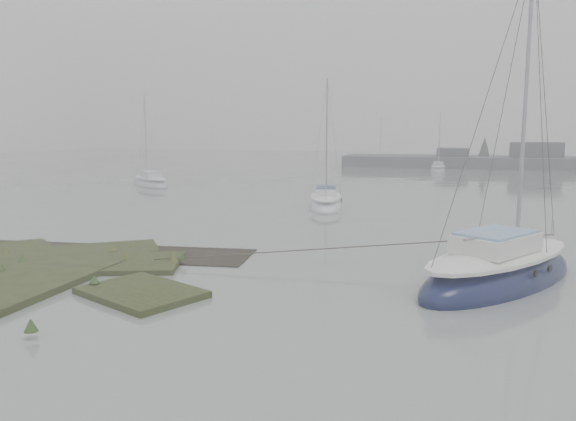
# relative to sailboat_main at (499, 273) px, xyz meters

# --- Properties ---
(ground) EXTENTS (160.00, 160.00, 0.00)m
(ground) POSITION_rel_sailboat_main_xyz_m (-10.90, 26.25, -0.35)
(ground) COLOR slate
(ground) RESTS_ON ground
(sailboat_main) EXTENTS (6.59, 8.10, 11.26)m
(sailboat_main) POSITION_rel_sailboat_main_xyz_m (0.00, 0.00, 0.00)
(sailboat_main) COLOR #101636
(sailboat_main) RESTS_ON ground
(sailboat_white) EXTENTS (3.18, 6.45, 8.71)m
(sailboat_white) POSITION_rel_sailboat_main_xyz_m (-8.95, 15.74, -0.08)
(sailboat_white) COLOR silver
(sailboat_white) RESTS_ON ground
(sailboat_far_a) EXTENTS (5.87, 5.41, 8.50)m
(sailboat_far_a) POSITION_rel_sailboat_main_xyz_m (-26.42, 24.93, -0.09)
(sailboat_far_a) COLOR #B5BAC0
(sailboat_far_a) RESTS_ON ground
(sailboat_far_b) EXTENTS (1.86, 5.24, 7.32)m
(sailboat_far_b) POSITION_rel_sailboat_main_xyz_m (-2.56, 49.48, -0.12)
(sailboat_far_b) COLOR silver
(sailboat_far_b) RESTS_ON ground
(sailboat_far_c) EXTENTS (5.15, 1.81, 7.21)m
(sailboat_far_c) POSITION_rel_sailboat_main_xyz_m (-9.66, 58.62, -0.13)
(sailboat_far_c) COLOR #A2A7AC
(sailboat_far_c) RESTS_ON ground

